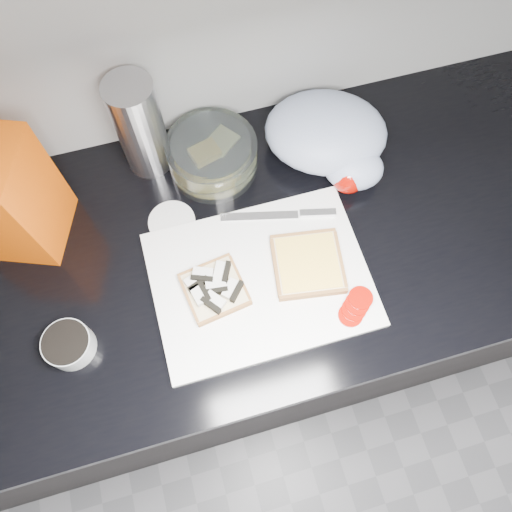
{
  "coord_description": "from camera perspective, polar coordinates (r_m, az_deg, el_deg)",
  "views": [
    {
      "loc": [
        -0.08,
        0.8,
        1.78
      ],
      "look_at": [
        0.02,
        1.14,
        0.95
      ],
      "focal_mm": 35.0,
      "sensor_mm": 36.0,
      "label": 1
    }
  ],
  "objects": [
    {
      "name": "seed_tub",
      "position": [
        0.94,
        -20.64,
        -9.43
      ],
      "size": [
        0.09,
        0.09,
        0.04
      ],
      "color": "#ADB2B2",
      "rests_on": "countertop"
    },
    {
      "name": "steel_canister",
      "position": [
        1.0,
        -13.11,
        14.16
      ],
      "size": [
        0.09,
        0.09,
        0.22
      ],
      "primitive_type": "cylinder",
      "color": "#B5B5BA",
      "rests_on": "countertop"
    },
    {
      "name": "bread_right",
      "position": [
        0.94,
        5.95,
        -0.93
      ],
      "size": [
        0.15,
        0.15,
        0.02
      ],
      "rotation": [
        0.0,
        0.0,
        -0.15
      ],
      "color": "beige",
      "rests_on": "cutting_board"
    },
    {
      "name": "glass_bowl",
      "position": [
        1.03,
        -5.0,
        11.33
      ],
      "size": [
        0.18,
        0.18,
        0.08
      ],
      "rotation": [
        0.0,
        0.0,
        0.28
      ],
      "color": "silver",
      "rests_on": "countertop"
    },
    {
      "name": "bread_left",
      "position": [
        0.92,
        -4.85,
        -3.7
      ],
      "size": [
        0.13,
        0.13,
        0.03
      ],
      "rotation": [
        0.0,
        0.0,
        0.15
      ],
      "color": "beige",
      "rests_on": "cutting_board"
    },
    {
      "name": "cutting_board",
      "position": [
        0.94,
        0.5,
        -2.68
      ],
      "size": [
        0.4,
        0.3,
        0.01
      ],
      "primitive_type": "cube",
      "color": "white",
      "rests_on": "countertop"
    },
    {
      "name": "tub_lid",
      "position": [
        1.0,
        -9.6,
        3.89
      ],
      "size": [
        0.11,
        0.11,
        0.01
      ],
      "primitive_type": "cylinder",
      "rotation": [
        0.0,
        0.0,
        0.26
      ],
      "color": "silver",
      "rests_on": "countertop"
    },
    {
      "name": "grocery_bag",
      "position": [
        1.04,
        8.42,
        13.3
      ],
      "size": [
        0.3,
        0.29,
        0.11
      ],
      "rotation": [
        0.0,
        0.0,
        -0.37
      ],
      "color": "#9CA4C0",
      "rests_on": "countertop"
    },
    {
      "name": "countertop",
      "position": [
        0.99,
        -1.94,
        1.18
      ],
      "size": [
        3.5,
        0.64,
        0.04
      ],
      "primitive_type": "cube",
      "color": "black",
      "rests_on": "base_cabinet"
    },
    {
      "name": "tomato_slices",
      "position": [
        0.92,
        11.3,
        -5.69
      ],
      "size": [
        0.08,
        0.08,
        0.02
      ],
      "rotation": [
        0.0,
        0.0,
        0.26
      ],
      "color": "#9D0C03",
      "rests_on": "cutting_board"
    },
    {
      "name": "whole_tomatoes",
      "position": [
        1.02,
        10.55,
        8.85
      ],
      "size": [
        0.07,
        0.07,
        0.07
      ],
      "rotation": [
        0.0,
        0.0,
        0.14
      ],
      "color": "#9D0C03",
      "rests_on": "countertop"
    },
    {
      "name": "bread_bag",
      "position": [
        0.98,
        -27.13,
        6.0
      ],
      "size": [
        0.2,
        0.19,
        0.25
      ],
      "primitive_type": "cube",
      "rotation": [
        0.0,
        0.0,
        -0.37
      ],
      "color": "#F34504",
      "rests_on": "countertop"
    },
    {
      "name": "knife",
      "position": [
        0.98,
        4.25,
        4.77
      ],
      "size": [
        0.22,
        0.07,
        0.01
      ],
      "rotation": [
        0.0,
        0.0,
        -0.24
      ],
      "color": "silver",
      "rests_on": "cutting_board"
    },
    {
      "name": "base_cabinet",
      "position": [
        1.41,
        -1.37,
        -6.32
      ],
      "size": [
        3.5,
        0.6,
        0.86
      ],
      "primitive_type": "cube",
      "color": "black",
      "rests_on": "ground"
    }
  ]
}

